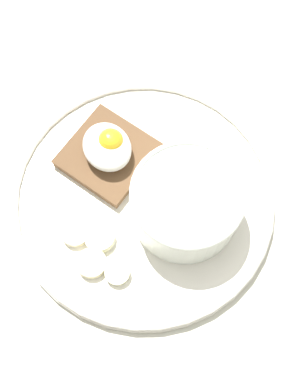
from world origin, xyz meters
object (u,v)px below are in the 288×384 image
oatmeal_bowl (186,203)px  banana_slice_right (92,263)px  toast_slice (108,155)px  banana_slice_left (100,238)px  banana_slice_front (117,272)px  poached_egg (108,146)px  banana_slice_back (74,231)px

oatmeal_bowl → banana_slice_right: (-0.21, 12.08, -2.82)cm
toast_slice → banana_slice_left: 10.23cm
banana_slice_front → banana_slice_right: (2.31, 2.00, -0.04)cm
oatmeal_bowl → toast_slice: 11.67cm
banana_slice_left → banana_slice_right: size_ratio=1.11×
oatmeal_bowl → banana_slice_front: (-2.52, 10.09, -2.78)cm
oatmeal_bowl → poached_egg: size_ratio=1.94×
poached_egg → banana_slice_front: bearing=155.7°
banana_slice_front → banana_slice_left: (4.48, -0.18, -0.06)cm
toast_slice → banana_slice_front: 14.26cm
oatmeal_bowl → banana_slice_front: 10.76cm
toast_slice → oatmeal_bowl: bearing=-157.7°
toast_slice → banana_slice_left: (-8.57, 5.60, -0.21)cm
oatmeal_bowl → toast_slice: (10.52, 4.31, -2.62)cm
toast_slice → banana_slice_right: 13.25cm
banana_slice_front → oatmeal_bowl: bearing=-75.9°
banana_slice_front → poached_egg: bearing=-24.3°
banana_slice_left → toast_slice: bearing=-33.2°
banana_slice_left → banana_slice_right: (-2.16, 2.17, 0.02)cm
banana_slice_left → poached_egg: bearing=-33.6°
poached_egg → banana_slice_right: 13.55cm
oatmeal_bowl → banana_slice_front: oatmeal_bowl is taller
toast_slice → poached_egg: (0.01, -0.10, 2.32)cm
toast_slice → banana_slice_front: (-13.04, 5.77, -0.15)cm
banana_slice_front → banana_slice_back: same height
poached_egg → banana_slice_left: poached_egg is taller
banana_slice_back → banana_slice_right: size_ratio=1.18×
toast_slice → poached_egg: poached_egg is taller
banana_slice_front → banana_slice_left: 4.48cm
banana_slice_back → banana_slice_right: (-4.32, -0.02, -0.01)cm
toast_slice → banana_slice_right: size_ratio=3.26×
toast_slice → banana_slice_left: size_ratio=2.93×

